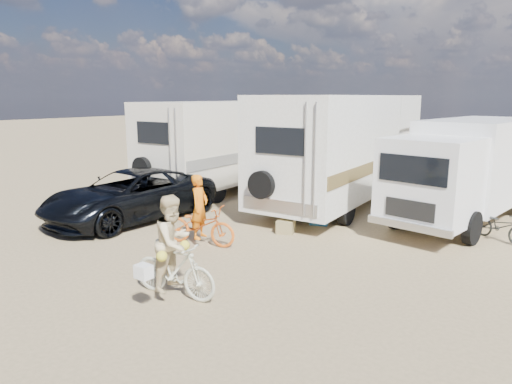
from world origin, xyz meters
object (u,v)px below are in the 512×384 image
Objects in this scene: rv_main at (344,150)px; rider_man at (200,213)px; crate at (286,226)px; dark_suv at (130,195)px; box_truck at (465,172)px; bike_parked at (501,226)px; cooler at (319,217)px; bike_woman at (174,269)px; bike_man at (200,225)px; rv_left at (233,145)px; rider_woman at (174,251)px.

rider_man is (-0.75, -6.64, -1.07)m from rv_main.
dark_suv is at bearing -160.44° from crate.
bike_parked is at bearing -40.11° from box_truck.
dark_suv is 5.82m from cooler.
cooler is 1.37m from crate.
bike_man is at bearing 25.55° from bike_woman.
dark_suv is at bearing 66.15° from rider_man.
rv_left is 10.57m from bike_parked.
box_truck is 3.88× the size of rider_woman.
crate is at bearing -43.78° from bike_man.
rider_woman reaches higher than crate.
rv_main is 9.38m from rider_woman.
dark_suv is 3.05× the size of rider_woman.
bike_man is (3.44, -0.54, -0.25)m from dark_suv.
rv_main is 7.49m from dark_suv.
dark_suv is (-4.19, -6.10, -1.13)m from rv_main.
dark_suv is at bearing -85.25° from rv_left.
dark_suv is 10.58m from bike_parked.
bike_parked reaches higher than cooler.
rider_man is at bearing -135.69° from cooler.
dark_suv is 3.49m from rider_man.
crate is at bearing 21.76° from dark_suv.
rv_main is 9.42m from bike_woman.
rv_main is 19.99× the size of crate.
dark_suv is (-8.30, -5.85, -0.77)m from box_truck.
bike_man is 3.19m from bike_woman.
crate is at bearing -125.84° from cooler.
cooler is (5.75, -2.94, -1.57)m from rv_left.
cooler reaches higher than crate.
bike_man is at bearing -100.46° from rv_main.
dark_suv is at bearing 49.78° from rider_woman.
rv_left is at bearing 99.69° from dark_suv.
bike_man is 1.28× the size of bike_parked.
rider_woman is 1.18× the size of bike_parked.
bike_woman is (1.82, -2.62, 0.03)m from bike_man.
bike_parked is at bearing -38.94° from rider_woman.
box_truck is 3.85× the size of bike_woman.
bike_parked is (5.40, -1.67, -1.50)m from rv_main.
bike_woman is (-3.03, -9.02, -0.99)m from box_truck.
bike_woman is at bearing -87.42° from rv_main.
rv_main reaches higher than crate.
rv_main is at bearing -176.04° from box_truck.
rv_left is at bearing 18.22° from bike_man.
box_truck is 10.18m from dark_suv.
rider_woman is (6.04, -9.08, -0.88)m from rv_left.
dark_suv is 6.14m from rider_woman.
rider_man reaches higher than cooler.
bike_man is at bearing -59.56° from rv_left.
crate is at bearing -40.91° from rv_left.
rv_main is 4.79m from crate.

